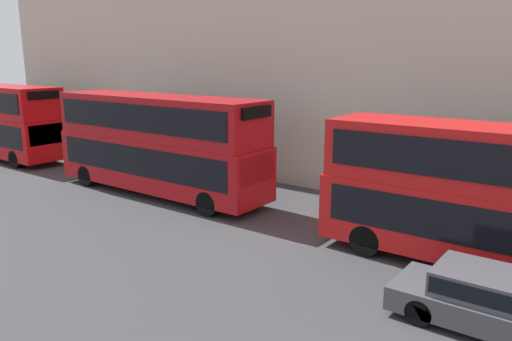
# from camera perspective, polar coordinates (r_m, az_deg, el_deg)

# --- Properties ---
(bus_second_in_queue) EXTENTS (2.59, 11.01, 4.43)m
(bus_second_in_queue) POSITION_cam_1_polar(r_m,az_deg,el_deg) (22.58, -11.11, 3.35)
(bus_second_in_queue) COLOR #A80F14
(bus_second_in_queue) RESTS_ON ground
(car_dark_sedan) EXTENTS (1.89, 4.65, 1.35)m
(car_dark_sedan) POSITION_cam_1_polar(r_m,az_deg,el_deg) (12.84, 25.76, -13.22)
(car_dark_sedan) COLOR #47474C
(car_dark_sedan) RESTS_ON ground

